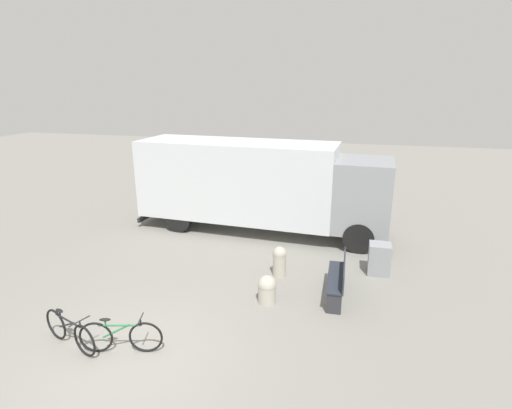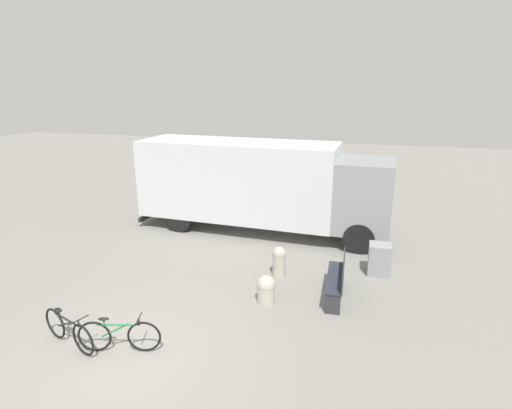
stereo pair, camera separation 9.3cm
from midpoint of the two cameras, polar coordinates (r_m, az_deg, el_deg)
The scene contains 8 objects.
ground_plane at distance 8.57m, azimuth -18.28°, elevation -20.32°, with size 60.00×60.00×0.00m, color gray.
delivery_truck at distance 13.85m, azimuth 0.06°, elevation 3.13°, with size 8.80×2.62×3.15m.
park_bench at distance 10.11m, azimuth 11.53°, elevation -10.01°, with size 0.43×1.78×0.97m.
bicycle_near at distance 9.11m, azimuth -25.36°, elevation -16.03°, with size 1.56×0.65×0.75m.
bicycle_middle at distance 8.60m, azimuth -19.09°, elevation -17.36°, with size 1.60×0.54×0.75m.
bollard_near_bench at distance 9.74m, azimuth 1.31°, elevation -11.96°, with size 0.45×0.45×0.70m.
bollard_far_bench at distance 10.98m, azimuth 3.13°, elevation -7.94°, with size 0.38×0.38×0.83m.
utility_box at distance 11.57m, azimuth 16.97°, elevation -7.43°, with size 0.58×0.54×0.87m.
Camera 1 is at (3.97, -5.62, 5.08)m, focal length 28.00 mm.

